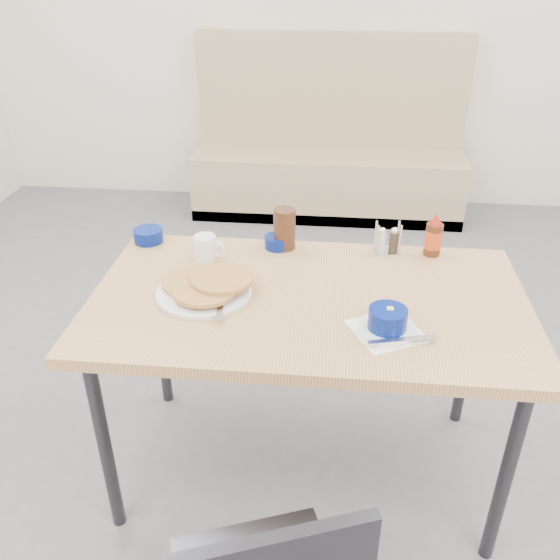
# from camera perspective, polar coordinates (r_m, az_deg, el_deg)

# --- Properties ---
(ground) EXTENTS (6.00, 6.00, 0.00)m
(ground) POSITION_cam_1_polar(r_m,az_deg,el_deg) (2.23, 1.84, -22.02)
(ground) COLOR slate
(ground) RESTS_ON ground
(wall_back) EXTENTS (5.00, 0.06, 2.80)m
(wall_back) POSITION_cam_1_polar(r_m,az_deg,el_deg) (4.36, 5.33, 25.12)
(wall_back) COLOR silver
(wall_back) RESTS_ON ground
(booth_bench) EXTENTS (1.90, 0.56, 1.22)m
(booth_bench) POSITION_cam_1_polar(r_m,az_deg,el_deg) (4.39, 4.64, 11.14)
(booth_bench) COLOR tan
(booth_bench) RESTS_ON ground
(dining_table) EXTENTS (1.40, 0.80, 0.76)m
(dining_table) POSITION_cam_1_polar(r_m,az_deg,el_deg) (1.94, 2.72, -3.15)
(dining_table) COLOR tan
(dining_table) RESTS_ON ground
(pancake_plate) EXTENTS (0.31, 0.32, 0.05)m
(pancake_plate) POSITION_cam_1_polar(r_m,az_deg,el_deg) (1.92, -7.20, -0.75)
(pancake_plate) COLOR white
(pancake_plate) RESTS_ON dining_table
(coffee_mug) EXTENTS (0.11, 0.08, 0.09)m
(coffee_mug) POSITION_cam_1_polar(r_m,az_deg,el_deg) (2.13, -7.11, 3.15)
(coffee_mug) COLOR white
(coffee_mug) RESTS_ON dining_table
(grits_setting) EXTENTS (0.27, 0.25, 0.08)m
(grits_setting) POSITION_cam_1_polar(r_m,az_deg,el_deg) (1.75, 10.30, -4.02)
(grits_setting) COLOR white
(grits_setting) RESTS_ON dining_table
(creamer_bowl) EXTENTS (0.11, 0.11, 0.05)m
(creamer_bowl) POSITION_cam_1_polar(r_m,az_deg,el_deg) (2.30, -12.56, 4.20)
(creamer_bowl) COLOR navy
(creamer_bowl) RESTS_ON dining_table
(butter_bowl) EXTENTS (0.10, 0.10, 0.04)m
(butter_bowl) POSITION_cam_1_polar(r_m,az_deg,el_deg) (2.20, -0.22, 3.69)
(butter_bowl) COLOR navy
(butter_bowl) RESTS_ON dining_table
(amber_tumbler) EXTENTS (0.08, 0.08, 0.15)m
(amber_tumbler) POSITION_cam_1_polar(r_m,az_deg,el_deg) (2.18, 0.44, 4.94)
(amber_tumbler) COLOR #3F2214
(amber_tumbler) RESTS_ON dining_table
(condiment_caddy) EXTENTS (0.10, 0.07, 0.12)m
(condiment_caddy) POSITION_cam_1_polar(r_m,az_deg,el_deg) (2.19, 10.30, 3.60)
(condiment_caddy) COLOR silver
(condiment_caddy) RESTS_ON dining_table
(syrup_bottle) EXTENTS (0.06, 0.06, 0.16)m
(syrup_bottle) POSITION_cam_1_polar(r_m,az_deg,el_deg) (2.20, 14.56, 4.03)
(syrup_bottle) COLOR #47230F
(syrup_bottle) RESTS_ON dining_table
(sugar_wrapper) EXTENTS (0.04, 0.03, 0.00)m
(sugar_wrapper) POSITION_cam_1_polar(r_m,az_deg,el_deg) (2.01, -6.93, 0.07)
(sugar_wrapper) COLOR #D96848
(sugar_wrapper) RESTS_ON dining_table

